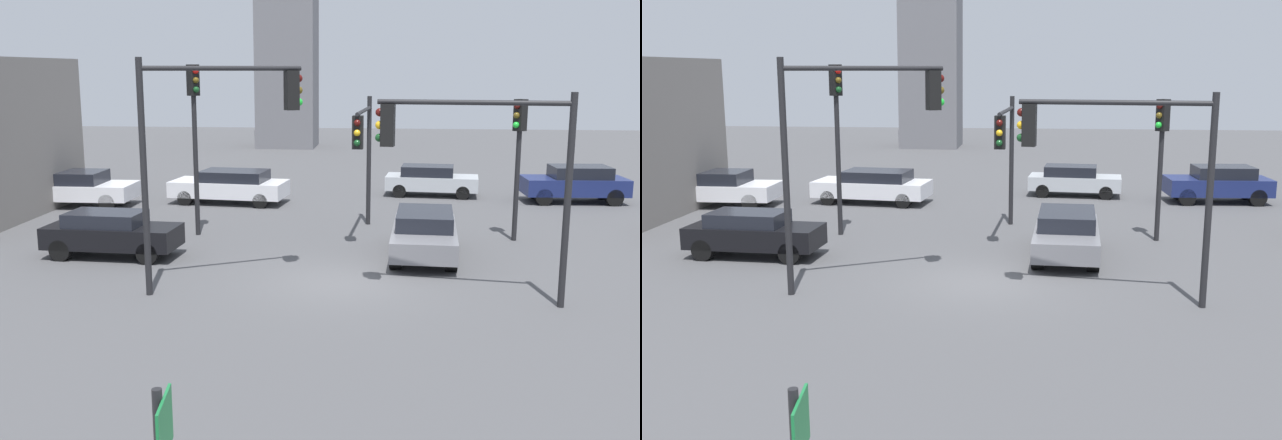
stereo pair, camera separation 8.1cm
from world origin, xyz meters
The scene contains 12 objects.
ground_plane centered at (0.00, 0.00, 0.00)m, with size 103.99×103.99×0.00m, color #4C4C4F.
traffic_light_0 centered at (3.27, -1.28, 3.62)m, with size 4.51×0.81×5.00m.
traffic_light_1 centered at (5.34, 5.39, 3.21)m, with size 0.47×0.47×4.57m.
traffic_light_2 centered at (-5.14, 5.20, 3.91)m, with size 0.46×0.47×5.65m.
traffic_light_3 centered at (-2.99, -0.69, 4.14)m, with size 3.70×2.15×5.78m.
traffic_light_4 centered at (0.40, 5.48, 3.22)m, with size 0.46×4.25×4.58m.
car_1 centered at (-5.36, 11.27, 0.74)m, with size 4.93×2.51×1.38m.
car_2 centered at (3.04, 13.96, 0.71)m, with size 4.13×2.06×1.34m.
car_3 centered at (-6.92, 2.02, 0.73)m, with size 3.99×1.78×1.36m.
car_4 centered at (-11.50, 10.00, 0.76)m, with size 4.64×2.19×1.43m.
car_5 centered at (2.34, 3.01, 0.72)m, with size 2.08×4.62×1.35m.
car_6 centered at (9.00, 12.89, 0.81)m, with size 4.30×2.11×1.54m.
Camera 1 is at (1.38, -18.68, 5.49)m, focal length 41.51 mm.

